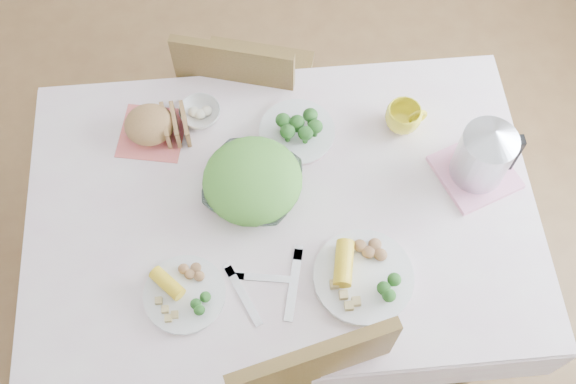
{
  "coord_description": "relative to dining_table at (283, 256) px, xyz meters",
  "views": [
    {
      "loc": [
        -0.06,
        -0.86,
        2.55
      ],
      "look_at": [
        0.02,
        0.02,
        0.82
      ],
      "focal_mm": 42.0,
      "sensor_mm": 36.0,
      "label": 1
    }
  ],
  "objects": [
    {
      "name": "floor",
      "position": [
        0.0,
        0.0,
        -0.38
      ],
      "size": [
        3.6,
        3.6,
        0.0
      ],
      "primitive_type": "plane",
      "color": "brown",
      "rests_on": "ground"
    },
    {
      "name": "dining_table",
      "position": [
        0.0,
        0.0,
        0.0
      ],
      "size": [
        1.4,
        0.9,
        0.75
      ],
      "primitive_type": "cube",
      "color": "brown",
      "rests_on": "floor"
    },
    {
      "name": "tablecloth",
      "position": [
        0.0,
        0.0,
        0.38
      ],
      "size": [
        1.5,
        1.0,
        0.01
      ],
      "primitive_type": "cube",
      "color": "white",
      "rests_on": "dining_table"
    },
    {
      "name": "chair_far",
      "position": [
        -0.06,
        0.66,
        0.09
      ],
      "size": [
        0.51,
        0.51,
        0.92
      ],
      "primitive_type": "cube",
      "rotation": [
        0.0,
        0.0,
        2.86
      ],
      "color": "brown",
      "rests_on": "floor"
    },
    {
      "name": "salad_bowl",
      "position": [
        -0.08,
        0.06,
        0.42
      ],
      "size": [
        0.36,
        0.36,
        0.07
      ],
      "primitive_type": "imported",
      "rotation": [
        0.0,
        0.0,
        -0.41
      ],
      "color": "white",
      "rests_on": "tablecloth"
    },
    {
      "name": "dinner_plate_left",
      "position": [
        -0.29,
        -0.25,
        0.4
      ],
      "size": [
        0.3,
        0.3,
        0.02
      ],
      "primitive_type": "cylinder",
      "rotation": [
        0.0,
        0.0,
        0.41
      ],
      "color": "white",
      "rests_on": "tablecloth"
    },
    {
      "name": "dinner_plate_right",
      "position": [
        0.21,
        -0.24,
        0.4
      ],
      "size": [
        0.39,
        0.39,
        0.02
      ],
      "primitive_type": "cylinder",
      "rotation": [
        0.0,
        0.0,
        -0.55
      ],
      "color": "white",
      "rests_on": "tablecloth"
    },
    {
      "name": "broccoli_plate",
      "position": [
        0.07,
        0.25,
        0.4
      ],
      "size": [
        0.27,
        0.27,
        0.02
      ],
      "primitive_type": "cylinder",
      "rotation": [
        0.0,
        0.0,
        -0.13
      ],
      "color": "beige",
      "rests_on": "tablecloth"
    },
    {
      "name": "napkin",
      "position": [
        -0.38,
        0.29,
        0.39
      ],
      "size": [
        0.23,
        0.23,
        0.0
      ],
      "primitive_type": "cube",
      "rotation": [
        0.0,
        0.0,
        -0.2
      ],
      "color": "#DA5F58",
      "rests_on": "tablecloth"
    },
    {
      "name": "bread_loaf",
      "position": [
        -0.38,
        0.29,
        0.45
      ],
      "size": [
        0.16,
        0.16,
        0.09
      ],
      "primitive_type": "ellipsoid",
      "rotation": [
        0.0,
        0.0,
        0.07
      ],
      "color": "brown",
      "rests_on": "napkin"
    },
    {
      "name": "fruit_bowl",
      "position": [
        -0.23,
        0.34,
        0.41
      ],
      "size": [
        0.16,
        0.16,
        0.04
      ],
      "primitive_type": "imported",
      "rotation": [
        0.0,
        0.0,
        0.32
      ],
      "color": "white",
      "rests_on": "tablecloth"
    },
    {
      "name": "yellow_mug",
      "position": [
        0.4,
        0.25,
        0.43
      ],
      "size": [
        0.13,
        0.13,
        0.09
      ],
      "primitive_type": "imported",
      "rotation": [
        0.0,
        0.0,
        0.19
      ],
      "color": "yellow",
      "rests_on": "tablecloth"
    },
    {
      "name": "pink_tray",
      "position": [
        0.59,
        0.06,
        0.4
      ],
      "size": [
        0.28,
        0.28,
        0.02
      ],
      "primitive_type": "cube",
      "rotation": [
        0.0,
        0.0,
        0.36
      ],
      "color": "pink",
      "rests_on": "tablecloth"
    },
    {
      "name": "electric_kettle",
      "position": [
        0.59,
        0.06,
        0.51
      ],
      "size": [
        0.17,
        0.17,
        0.22
      ],
      "primitive_type": "cylinder",
      "rotation": [
        0.0,
        0.0,
        -0.09
      ],
      "color": "#B2B5BA",
      "rests_on": "pink_tray"
    },
    {
      "name": "fork_left",
      "position": [
        -0.13,
        -0.26,
        0.39
      ],
      "size": [
        0.1,
        0.19,
        0.0
      ],
      "primitive_type": "cube",
      "rotation": [
        0.0,
        0.0,
        0.42
      ],
      "color": "silver",
      "rests_on": "tablecloth"
    },
    {
      "name": "fork_right",
      "position": [
        0.01,
        -0.24,
        0.39
      ],
      "size": [
        0.07,
        0.21,
        0.0
      ],
      "primitive_type": "cube",
      "rotation": [
        0.0,
        0.0,
        -0.23
      ],
      "color": "silver",
      "rests_on": "tablecloth"
    },
    {
      "name": "knife",
      "position": [
        -0.06,
        -0.22,
        0.39
      ],
      "size": [
        0.17,
        0.05,
        0.0
      ],
      "primitive_type": "cube",
      "rotation": [
        0.0,
        0.0,
        1.41
      ],
      "color": "silver",
      "rests_on": "tablecloth"
    }
  ]
}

